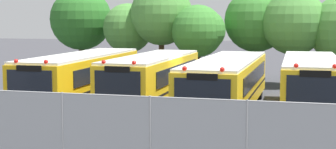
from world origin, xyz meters
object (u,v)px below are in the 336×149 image
at_px(school_bus_2, 227,82).
at_px(tree_0, 82,20).
at_px(tree_3, 200,31).
at_px(school_bus_3, 311,83).
at_px(tree_2, 163,13).
at_px(tree_1, 131,28).
at_px(tree_4, 255,21).
at_px(tree_5, 294,21).
at_px(school_bus_1, 153,78).
at_px(school_bus_0, 83,76).

xyz_separation_m(school_bus_2, tree_0, (-12.39, 11.19, 2.87)).
bearing_deg(tree_3, tree_0, 165.06).
bearing_deg(school_bus_3, tree_2, -45.07).
bearing_deg(school_bus_2, school_bus_3, -175.37).
distance_m(tree_0, tree_1, 4.26).
bearing_deg(tree_2, tree_4, 11.20).
distance_m(tree_2, tree_5, 8.61).
height_order(school_bus_1, tree_5, tree_5).
xyz_separation_m(school_bus_2, tree_5, (2.80, 9.75, 2.80)).
bearing_deg(tree_1, tree_5, -2.73).
bearing_deg(tree_3, school_bus_2, -70.80).
distance_m(school_bus_1, tree_4, 11.56).
relative_size(school_bus_1, tree_2, 1.48).
distance_m(tree_0, tree_4, 12.66).
bearing_deg(school_bus_1, tree_2, -76.65).
height_order(school_bus_0, tree_0, tree_0).
bearing_deg(school_bus_2, tree_1, -50.21).
distance_m(tree_4, tree_5, 2.76).
bearing_deg(school_bus_3, tree_5, -84.84).
relative_size(school_bus_2, school_bus_3, 1.19).
bearing_deg(tree_0, school_bus_0, -65.42).
bearing_deg(tree_1, tree_4, 3.77).
distance_m(school_bus_0, tree_4, 13.47).
bearing_deg(tree_0, tree_5, -5.44).
relative_size(school_bus_0, tree_3, 2.11).
distance_m(tree_0, tree_5, 15.26).
relative_size(school_bus_0, school_bus_3, 1.11).
relative_size(tree_2, tree_5, 1.10).
relative_size(school_bus_3, tree_4, 1.56).
bearing_deg(tree_5, tree_2, -179.28).
xyz_separation_m(school_bus_2, tree_2, (-5.79, 9.64, 3.33)).
bearing_deg(school_bus_3, tree_0, -34.63).
bearing_deg(tree_5, school_bus_3, -84.39).
height_order(school_bus_2, tree_1, tree_1).
bearing_deg(tree_3, school_bus_0, -116.11).
relative_size(school_bus_1, tree_1, 1.84).
bearing_deg(school_bus_0, tree_0, -66.80).
height_order(tree_2, tree_3, tree_2).
relative_size(tree_2, tree_3, 1.29).
xyz_separation_m(school_bus_2, tree_4, (0.26, 10.84, 2.79)).
distance_m(tree_0, tree_2, 6.80).
relative_size(school_bus_2, tree_0, 1.78).
bearing_deg(tree_2, tree_5, 0.72).
xyz_separation_m(school_bus_0, school_bus_1, (3.59, 0.31, -0.02)).
relative_size(school_bus_1, tree_5, 1.63).
height_order(tree_1, tree_4, tree_4).
relative_size(tree_3, tree_5, 0.86).
relative_size(tree_3, tree_4, 0.82).
height_order(school_bus_0, tree_3, tree_3).
height_order(tree_0, tree_2, tree_2).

